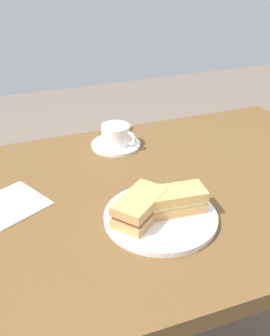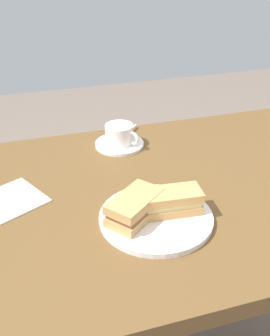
# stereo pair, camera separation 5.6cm
# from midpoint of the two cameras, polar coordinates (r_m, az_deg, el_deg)

# --- Properties ---
(dining_table) EXTENTS (1.21, 0.82, 0.74)m
(dining_table) POSITION_cam_midpoint_polar(r_m,az_deg,el_deg) (1.14, 1.98, -6.02)
(dining_table) COLOR brown
(dining_table) RESTS_ON ground_plane
(sandwich_plate) EXTENTS (0.27, 0.27, 0.01)m
(sandwich_plate) POSITION_cam_midpoint_polar(r_m,az_deg,el_deg) (0.98, 1.95, -6.85)
(sandwich_plate) COLOR white
(sandwich_plate) RESTS_ON dining_table
(sandwich_front) EXTENTS (0.15, 0.08, 0.06)m
(sandwich_front) POSITION_cam_midpoint_polar(r_m,az_deg,el_deg) (0.98, 3.83, -4.55)
(sandwich_front) COLOR tan
(sandwich_front) RESTS_ON sandwich_plate
(sandwich_back) EXTENTS (0.16, 0.15, 0.06)m
(sandwich_back) POSITION_cam_midpoint_polar(r_m,az_deg,el_deg) (0.95, -1.04, -5.54)
(sandwich_back) COLOR tan
(sandwich_back) RESTS_ON sandwich_plate
(coffee_saucer) EXTENTS (0.16, 0.16, 0.01)m
(coffee_saucer) POSITION_cam_midpoint_polar(r_m,az_deg,el_deg) (1.31, -3.90, 3.27)
(coffee_saucer) COLOR white
(coffee_saucer) RESTS_ON dining_table
(coffee_cup) EXTENTS (0.09, 0.11, 0.06)m
(coffee_cup) POSITION_cam_midpoint_polar(r_m,az_deg,el_deg) (1.29, -3.90, 4.73)
(coffee_cup) COLOR white
(coffee_cup) RESTS_ON coffee_saucer
(spoon) EXTENTS (0.07, 0.08, 0.01)m
(spoon) POSITION_cam_midpoint_polar(r_m,az_deg,el_deg) (1.38, -2.71, 4.99)
(spoon) COLOR silver
(spoon) RESTS_ON coffee_saucer
(napkin) EXTENTS (0.20, 0.20, 0.00)m
(napkin) POSITION_cam_midpoint_polar(r_m,az_deg,el_deg) (1.09, -18.26, -4.84)
(napkin) COLOR white
(napkin) RESTS_ON dining_table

